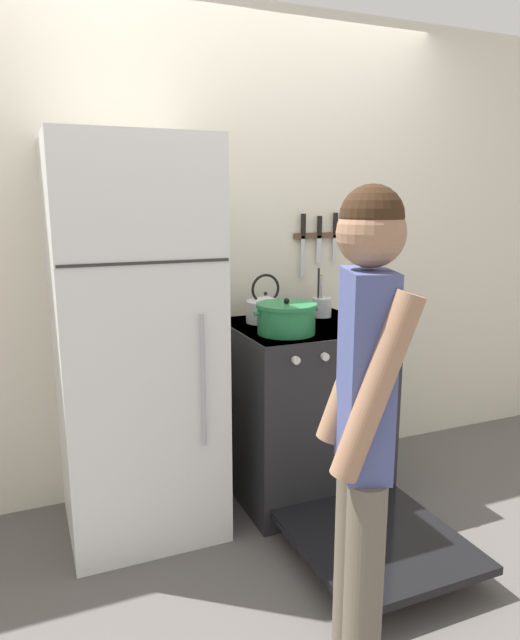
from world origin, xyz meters
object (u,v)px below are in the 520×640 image
stove_range (306,412)px  tea_kettle (266,308)px  dutch_oven_pot (286,318)px  person (363,428)px  refrigerator (136,342)px  utensil_jar (322,306)px

stove_range → tea_kettle: (-0.15, 0.18, 0.54)m
dutch_oven_pot → person: (-0.28, -1.12, -0.09)m
refrigerator → utensil_jar: refrigerator is taller
refrigerator → utensil_jar: (1.05, 0.13, 0.07)m
dutch_oven_pot → refrigerator: bearing=167.5°
refrigerator → dutch_oven_pot: refrigerator is taller
stove_range → person: size_ratio=0.90×
stove_range → utensil_jar: (0.18, 0.18, 0.52)m
refrigerator → tea_kettle: bearing=9.9°
stove_range → utensil_jar: utensil_jar is taller
stove_range → tea_kettle: tea_kettle is taller
dutch_oven_pot → person: person is taller
dutch_oven_pot → stove_range: bearing=31.2°
stove_range → person: 1.37m
refrigerator → person: refrigerator is taller
refrigerator → dutch_oven_pot: bearing=-12.5°
stove_range → refrigerator: bearing=176.4°
stove_range → dutch_oven_pot: dutch_oven_pot is taller
refrigerator → person: bearing=-72.0°
refrigerator → utensil_jar: bearing=7.1°
tea_kettle → refrigerator: bearing=-170.1°
stove_range → person: person is taller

